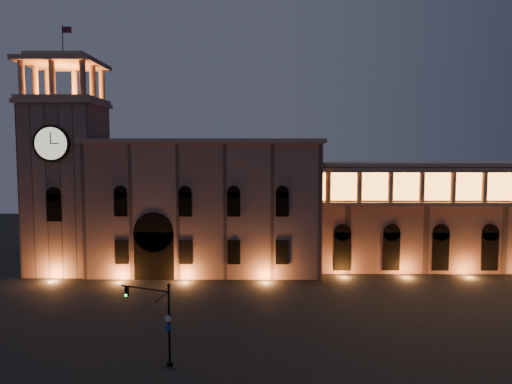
% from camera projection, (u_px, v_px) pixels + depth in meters
% --- Properties ---
extents(ground, '(160.00, 160.00, 0.00)m').
position_uv_depth(ground, '(204.00, 324.00, 46.48)').
color(ground, black).
rests_on(ground, ground).
extents(government_building, '(30.80, 12.80, 17.60)m').
position_uv_depth(government_building, '(206.00, 205.00, 67.60)').
color(government_building, '#8C665B').
rests_on(government_building, ground).
extents(clock_tower, '(9.80, 9.80, 32.40)m').
position_uv_depth(clock_tower, '(67.00, 178.00, 66.46)').
color(clock_tower, '#8C665B').
rests_on(clock_tower, ground).
extents(colonnade_wing, '(40.60, 11.50, 14.50)m').
position_uv_depth(colonnade_wing, '(452.00, 214.00, 69.48)').
color(colonnade_wing, '#866156').
rests_on(colonnade_wing, ground).
extents(traffic_light, '(4.29, 2.02, 6.34)m').
position_uv_depth(traffic_light, '(160.00, 321.00, 37.63)').
color(traffic_light, black).
rests_on(traffic_light, ground).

